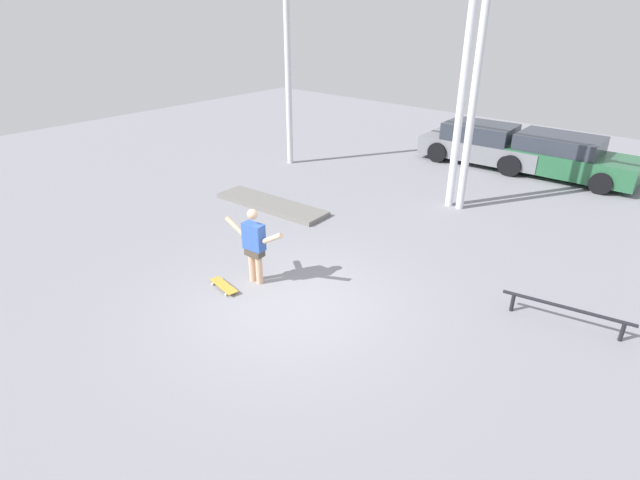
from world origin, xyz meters
The scene contains 9 objects.
ground_plane centered at (0.00, 0.00, 0.00)m, with size 36.00×36.00×0.00m, color gray.
skateboarder centered at (-1.12, 0.16, 0.86)m, with size 1.45×0.26×1.58m.
skateboard centered at (-1.40, -0.44, 0.06)m, with size 0.79×0.34×0.08m.
manual_pad centered at (-3.81, 3.18, 0.06)m, with size 3.39×0.90×0.12m, color slate.
grind_rail centered at (4.05, 2.66, 0.30)m, with size 2.12×0.44×0.38m.
canopy_support_left centered at (-3.20, 6.47, 3.36)m, with size 6.28×0.20×5.33m.
canopy_support_right centered at (3.20, 6.47, 3.36)m, with size 6.28×0.20×5.33m.
parked_car_grey centered at (-1.27, 10.80, 0.65)m, with size 4.18×2.05×1.34m.
parked_car_green centered at (1.29, 11.04, 0.64)m, with size 4.47×2.06×1.30m.
Camera 1 is at (5.55, -5.58, 5.15)m, focal length 28.00 mm.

